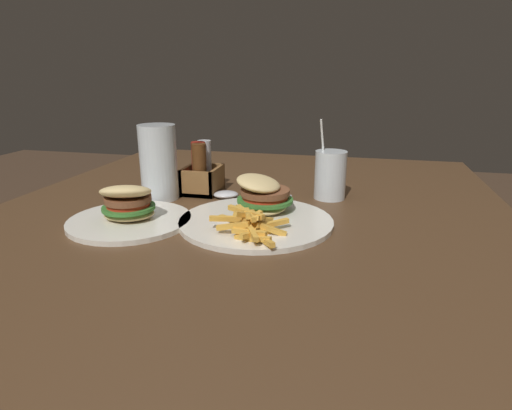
% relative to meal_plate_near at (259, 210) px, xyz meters
% --- Properties ---
extents(dining_table, '(1.70, 1.13, 0.71)m').
position_rel_meal_plate_near_xyz_m(dining_table, '(-0.13, 0.04, -0.11)').
color(dining_table, '#4C331E').
rests_on(dining_table, ground_plane).
extents(meal_plate_near, '(0.31, 0.31, 0.09)m').
position_rel_meal_plate_near_xyz_m(meal_plate_near, '(0.00, 0.00, 0.00)').
color(meal_plate_near, silver).
rests_on(meal_plate_near, dining_table).
extents(beer_glass, '(0.09, 0.09, 0.17)m').
position_rel_meal_plate_near_xyz_m(beer_glass, '(0.10, 0.26, 0.06)').
color(beer_glass, silver).
rests_on(beer_glass, dining_table).
extents(juice_glass, '(0.07, 0.07, 0.19)m').
position_rel_meal_plate_near_xyz_m(juice_glass, '(0.20, -0.13, 0.03)').
color(juice_glass, silver).
rests_on(juice_glass, dining_table).
extents(spoon, '(0.08, 0.19, 0.02)m').
position_rel_meal_plate_near_xyz_m(spoon, '(0.14, 0.11, -0.02)').
color(spoon, silver).
rests_on(spoon, dining_table).
extents(meal_plate_far, '(0.24, 0.24, 0.09)m').
position_rel_meal_plate_near_xyz_m(meal_plate_far, '(-0.07, 0.25, 0.00)').
color(meal_plate_far, silver).
rests_on(meal_plate_far, dining_table).
extents(condiment_caddy, '(0.10, 0.08, 0.13)m').
position_rel_meal_plate_near_xyz_m(condiment_caddy, '(0.17, 0.18, 0.03)').
color(condiment_caddy, brown).
rests_on(condiment_caddy, dining_table).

